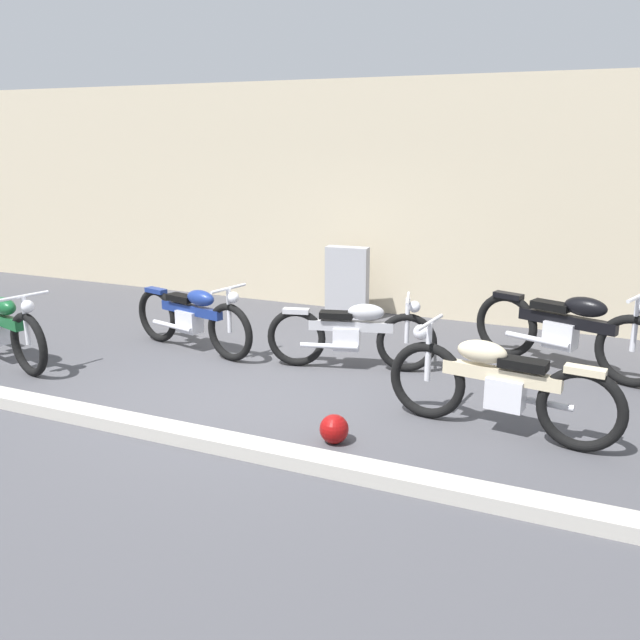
{
  "coord_description": "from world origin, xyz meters",
  "views": [
    {
      "loc": [
        3.32,
        -5.72,
        2.57
      ],
      "look_at": [
        0.36,
        1.04,
        0.55
      ],
      "focal_mm": 37.9,
      "sensor_mm": 36.0,
      "label": 1
    }
  ],
  "objects_px": {
    "motorcycle_black": "(567,330)",
    "motorcycle_green": "(0,327)",
    "motorcycle_blue": "(193,317)",
    "motorcycle_cream": "(498,385)",
    "helmet": "(334,429)",
    "stone_marker": "(347,284)",
    "motorcycle_silver": "(352,334)"
  },
  "relations": [
    {
      "from": "motorcycle_black",
      "to": "helmet",
      "type": "bearing_deg",
      "value": -101.84
    },
    {
      "from": "stone_marker",
      "to": "motorcycle_blue",
      "type": "relative_size",
      "value": 0.54
    },
    {
      "from": "motorcycle_green",
      "to": "motorcycle_cream",
      "type": "height_order",
      "value": "motorcycle_cream"
    },
    {
      "from": "motorcycle_black",
      "to": "motorcycle_blue",
      "type": "bearing_deg",
      "value": -146.66
    },
    {
      "from": "motorcycle_blue",
      "to": "motorcycle_silver",
      "type": "distance_m",
      "value": 2.03
    },
    {
      "from": "motorcycle_silver",
      "to": "motorcycle_black",
      "type": "distance_m",
      "value": 2.39
    },
    {
      "from": "stone_marker",
      "to": "motorcycle_blue",
      "type": "xyz_separation_m",
      "value": [
        -1.19,
        -2.13,
        -0.1
      ]
    },
    {
      "from": "helmet",
      "to": "motorcycle_cream",
      "type": "height_order",
      "value": "motorcycle_cream"
    },
    {
      "from": "stone_marker",
      "to": "motorcycle_green",
      "type": "relative_size",
      "value": 0.53
    },
    {
      "from": "motorcycle_black",
      "to": "motorcycle_cream",
      "type": "height_order",
      "value": "motorcycle_black"
    },
    {
      "from": "motorcycle_silver",
      "to": "motorcycle_green",
      "type": "distance_m",
      "value": 4.06
    },
    {
      "from": "motorcycle_green",
      "to": "motorcycle_silver",
      "type": "bearing_deg",
      "value": 37.24
    },
    {
      "from": "motorcycle_silver",
      "to": "motorcycle_green",
      "type": "bearing_deg",
      "value": -173.7
    },
    {
      "from": "motorcycle_blue",
      "to": "motorcycle_silver",
      "type": "relative_size",
      "value": 1.03
    },
    {
      "from": "motorcycle_silver",
      "to": "motorcycle_black",
      "type": "relative_size",
      "value": 0.89
    },
    {
      "from": "stone_marker",
      "to": "motorcycle_green",
      "type": "height_order",
      "value": "stone_marker"
    },
    {
      "from": "motorcycle_blue",
      "to": "motorcycle_cream",
      "type": "relative_size",
      "value": 0.93
    },
    {
      "from": "helmet",
      "to": "motorcycle_blue",
      "type": "bearing_deg",
      "value": 146.57
    },
    {
      "from": "helmet",
      "to": "motorcycle_silver",
      "type": "distance_m",
      "value": 1.96
    },
    {
      "from": "motorcycle_black",
      "to": "motorcycle_cream",
      "type": "distance_m",
      "value": 2.02
    },
    {
      "from": "motorcycle_black",
      "to": "motorcycle_silver",
      "type": "bearing_deg",
      "value": -138.77
    },
    {
      "from": "motorcycle_black",
      "to": "motorcycle_green",
      "type": "relative_size",
      "value": 1.07
    },
    {
      "from": "motorcycle_blue",
      "to": "motorcycle_silver",
      "type": "xyz_separation_m",
      "value": [
        2.03,
        0.16,
        -0.01
      ]
    },
    {
      "from": "stone_marker",
      "to": "motorcycle_cream",
      "type": "bearing_deg",
      "value": -49.32
    },
    {
      "from": "helmet",
      "to": "motorcycle_blue",
      "type": "height_order",
      "value": "motorcycle_blue"
    },
    {
      "from": "stone_marker",
      "to": "motorcycle_silver",
      "type": "bearing_deg",
      "value": -67.01
    },
    {
      "from": "helmet",
      "to": "motorcycle_black",
      "type": "xyz_separation_m",
      "value": [
        1.67,
        2.74,
        0.35
      ]
    },
    {
      "from": "motorcycle_blue",
      "to": "motorcycle_green",
      "type": "relative_size",
      "value": 0.98
    },
    {
      "from": "stone_marker",
      "to": "motorcycle_black",
      "type": "bearing_deg",
      "value": -19.55
    },
    {
      "from": "stone_marker",
      "to": "motorcycle_green",
      "type": "xyz_separation_m",
      "value": [
        -2.96,
        -3.42,
        -0.09
      ]
    },
    {
      "from": "stone_marker",
      "to": "motorcycle_silver",
      "type": "height_order",
      "value": "stone_marker"
    },
    {
      "from": "helmet",
      "to": "motorcycle_black",
      "type": "height_order",
      "value": "motorcycle_black"
    }
  ]
}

